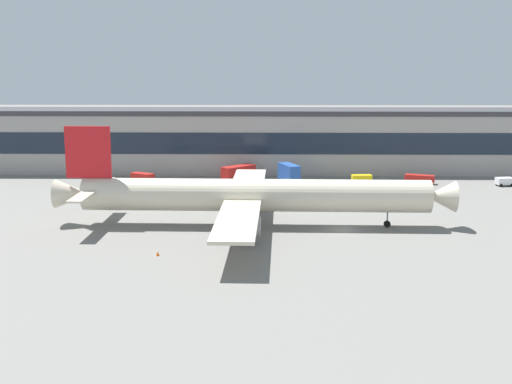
# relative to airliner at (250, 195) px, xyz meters

# --- Properties ---
(ground_plane) EXTENTS (600.00, 600.00, 0.00)m
(ground_plane) POSITION_rel_airliner_xyz_m (15.15, -2.32, -5.23)
(ground_plane) COLOR slate
(terminal_building) EXTENTS (194.45, 14.55, 15.30)m
(terminal_building) POSITION_rel_airliner_xyz_m (15.15, 56.53, 2.44)
(terminal_building) COLOR #9E9993
(terminal_building) RESTS_ON ground_plane
(airliner) EXTENTS (66.42, 57.19, 16.58)m
(airliner) POSITION_rel_airliner_xyz_m (0.00, 0.00, 0.00)
(airliner) COLOR beige
(airliner) RESTS_ON ground_plane
(baggage_tug) EXTENTS (3.89, 2.62, 1.85)m
(baggage_tug) POSITION_rel_airliner_xyz_m (54.70, 37.45, -4.14)
(baggage_tug) COLOR white
(baggage_tug) RESTS_ON ground_plane
(crew_van) EXTENTS (5.61, 4.47, 2.55)m
(crew_van) POSITION_rel_airliner_xyz_m (-24.86, 37.96, -3.77)
(crew_van) COLOR red
(crew_van) RESTS_ON ground_plane
(follow_me_car) EXTENTS (4.57, 2.37, 1.85)m
(follow_me_car) POSITION_rel_airliner_xyz_m (23.91, 40.52, -4.14)
(follow_me_car) COLOR yellow
(follow_me_car) RESTS_ON ground_plane
(belt_loader) EXTENTS (6.69, 4.16, 1.95)m
(belt_loader) POSITION_rel_airliner_xyz_m (36.71, 40.22, -4.08)
(belt_loader) COLOR red
(belt_loader) RESTS_ON ground_plane
(fuel_truck) EXTENTS (7.93, 7.91, 3.35)m
(fuel_truck) POSITION_rel_airliner_xyz_m (-3.61, 43.73, -3.35)
(fuel_truck) COLOR red
(fuel_truck) RESTS_ON ground_plane
(catering_truck) EXTENTS (5.00, 7.65, 4.15)m
(catering_truck) POSITION_rel_airliner_xyz_m (7.78, 40.74, -2.94)
(catering_truck) COLOR #2651A5
(catering_truck) RESTS_ON ground_plane
(traffic_cone_0) EXTENTS (0.52, 0.52, 0.65)m
(traffic_cone_0) POSITION_rel_airliner_xyz_m (-12.65, -17.93, -4.90)
(traffic_cone_0) COLOR #F2590C
(traffic_cone_0) RESTS_ON ground_plane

